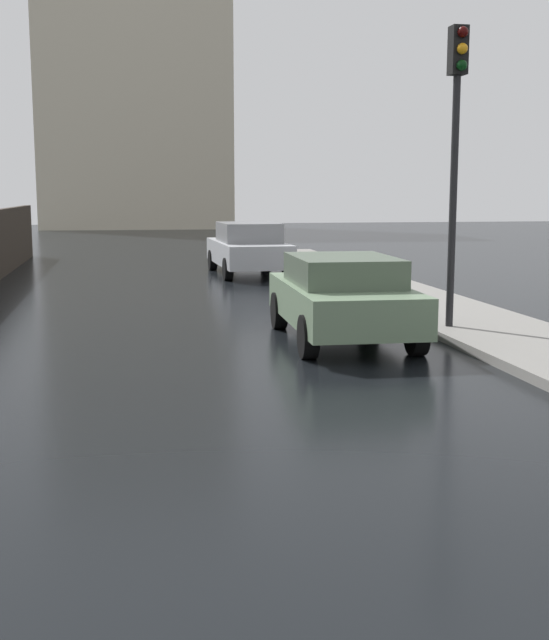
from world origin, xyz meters
The scene contains 4 objects.
car_silver_near_kerb centered at (2.58, 21.96, 0.76)m, with size 1.97×4.60×1.48m.
car_green_far_ahead centered at (2.47, 11.15, 0.72)m, with size 1.91×4.06×1.35m.
traffic_light centered at (4.38, 11.39, 3.43)m, with size 0.26×0.39×4.79m.
distant_tower centered at (0.08, 53.53, 9.15)m, with size 12.15×6.57×18.30m.
Camera 1 is at (-0.90, -1.42, 2.35)m, focal length 46.51 mm.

